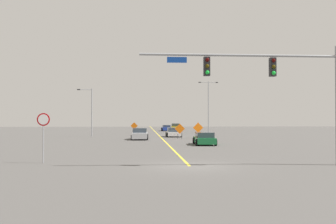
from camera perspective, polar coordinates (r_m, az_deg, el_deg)
ground at (r=20.85m, az=3.33°, el=-8.27°), size 201.76×201.76×0.00m
road_centre_stripe at (r=76.65m, az=-2.02°, el=-2.98°), size 0.16×112.09×0.01m
traffic_signal_assembly at (r=21.90m, az=15.69°, el=5.19°), size 11.35×0.44×6.78m
stop_sign at (r=23.31m, az=-18.50°, el=-2.32°), size 0.76×0.07×2.96m
street_lamp_near_left at (r=56.08m, az=-11.75°, el=0.37°), size 2.22×0.24×7.05m
street_lamp_mid_right at (r=69.35m, az=6.18°, el=1.39°), size 3.64×0.24×9.48m
construction_sign_median_near at (r=48.75m, az=4.62°, el=-2.52°), size 1.35×0.18×2.12m
construction_sign_left_lane at (r=69.39m, az=-5.19°, el=-2.18°), size 1.33×0.12×1.96m
construction_sign_right_shoulder at (r=48.44m, az=1.81°, el=-2.67°), size 1.32×0.05×1.98m
car_white_passing at (r=53.89m, az=0.86°, el=-3.15°), size 2.12×3.98×1.33m
car_silver_far at (r=47.25m, az=-4.32°, el=-3.40°), size 2.17×4.58×1.44m
car_blue_near at (r=79.43m, az=-0.26°, el=-2.48°), size 2.07×4.35×1.27m
car_yellow_approaching at (r=85.57m, az=1.13°, el=-2.31°), size 2.36×4.28×1.51m
car_green_distant at (r=37.88m, az=5.58°, el=-4.06°), size 2.22×4.58×1.27m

